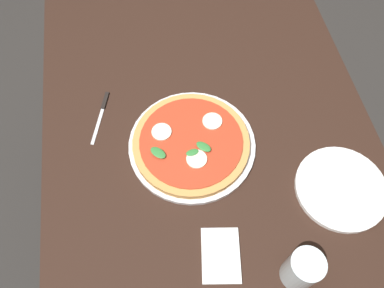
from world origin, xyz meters
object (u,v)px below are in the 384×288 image
at_px(pizza, 191,143).
at_px(knife, 102,111).
at_px(glass_cup, 302,269).
at_px(napkin, 221,255).
at_px(dining_table, 204,132).
at_px(plate_white, 341,188).
at_px(serving_tray, 192,145).

xyz_separation_m(pizza, knife, (-0.16, -0.23, -0.02)).
bearing_deg(pizza, glass_cup, 25.86).
distance_m(napkin, glass_cup, 0.19).
bearing_deg(knife, glass_cup, 37.84).
xyz_separation_m(napkin, glass_cup, (0.07, 0.16, 0.06)).
xyz_separation_m(dining_table, plate_white, (0.29, 0.30, 0.11)).
distance_m(serving_tray, knife, 0.28).
bearing_deg(serving_tray, napkin, 3.00).
bearing_deg(plate_white, knife, -120.50).
height_order(pizza, plate_white, pizza).
height_order(serving_tray, napkin, serving_tray).
xyz_separation_m(dining_table, serving_tray, (0.10, -0.06, 0.11)).
xyz_separation_m(pizza, glass_cup, (0.37, 0.18, 0.04)).
relative_size(pizza, knife, 1.83).
height_order(serving_tray, plate_white, plate_white).
xyz_separation_m(plate_white, knife, (-0.35, -0.59, -0.00)).
distance_m(plate_white, glass_cup, 0.26).
distance_m(dining_table, knife, 0.32).
bearing_deg(plate_white, dining_table, -134.32).
xyz_separation_m(knife, glass_cup, (0.53, 0.41, 0.06)).
bearing_deg(serving_tray, pizza, -48.54).
relative_size(serving_tray, plate_white, 1.47).
xyz_separation_m(serving_tray, plate_white, (0.19, 0.35, 0.00)).
bearing_deg(dining_table, pizza, -29.50).
height_order(dining_table, glass_cup, glass_cup).
bearing_deg(pizza, knife, -124.35).
height_order(napkin, glass_cup, glass_cup).
bearing_deg(napkin, glass_cup, 66.02).
distance_m(dining_table, serving_tray, 0.16).
bearing_deg(glass_cup, dining_table, -165.60).
relative_size(serving_tray, knife, 2.01).
bearing_deg(knife, pizza, 55.65).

